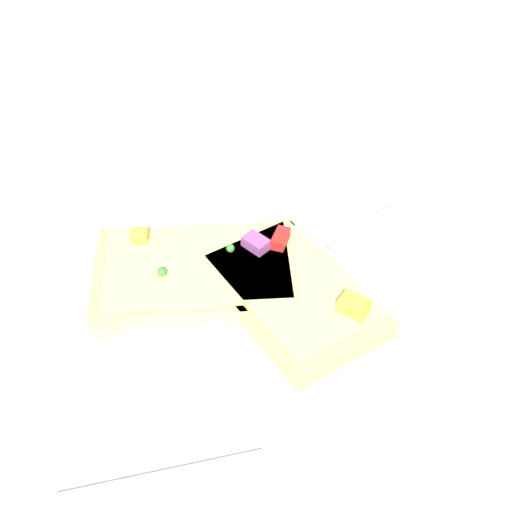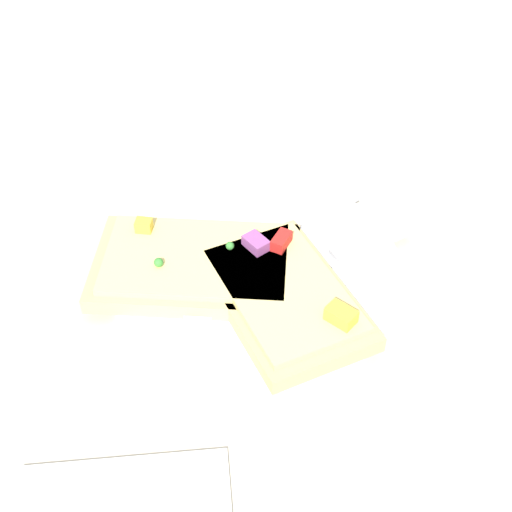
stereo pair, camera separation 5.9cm
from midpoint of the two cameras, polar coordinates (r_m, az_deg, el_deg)
ground_plane at (r=0.61m, az=2.79°, el=-1.64°), size 4.00×4.00×0.00m
plate at (r=0.60m, az=2.81°, el=-1.24°), size 0.25×0.25×0.01m
fork at (r=0.61m, az=2.42°, el=1.00°), size 0.19×0.12×0.01m
knife at (r=0.60m, az=8.36°, el=-0.56°), size 0.20×0.11×0.01m
pizza_slice_main at (r=0.58m, az=-1.96°, el=-0.83°), size 0.18×0.13×0.03m
pizza_slice_corner at (r=0.56m, az=5.32°, el=-3.32°), size 0.14×0.17×0.03m
crumb_scatter at (r=0.59m, az=-0.60°, el=-0.55°), size 0.15×0.07×0.01m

